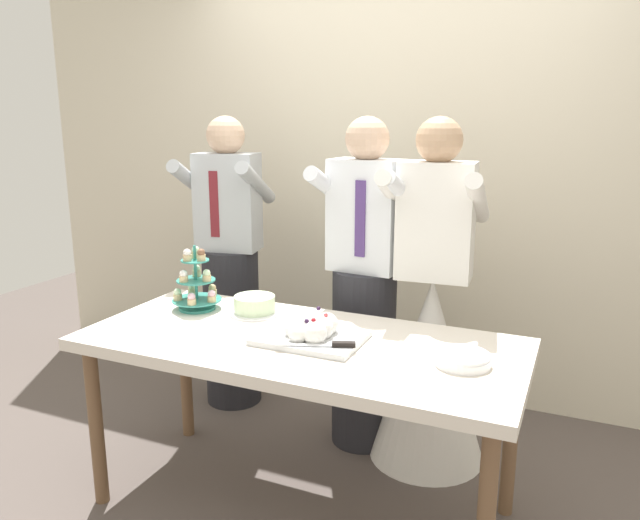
# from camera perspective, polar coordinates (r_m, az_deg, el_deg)

# --- Properties ---
(ground_plane) EXTENTS (8.00, 8.00, 0.00)m
(ground_plane) POSITION_cam_1_polar(r_m,az_deg,el_deg) (2.89, -1.78, -21.86)
(ground_plane) COLOR #564C47
(rear_wall) EXTENTS (5.20, 0.10, 2.90)m
(rear_wall) POSITION_cam_1_polar(r_m,az_deg,el_deg) (3.67, 7.67, 9.89)
(rear_wall) COLOR beige
(rear_wall) RESTS_ON ground_plane
(dessert_table) EXTENTS (1.80, 0.80, 0.78)m
(dessert_table) POSITION_cam_1_polar(r_m,az_deg,el_deg) (2.55, -1.90, -8.88)
(dessert_table) COLOR silver
(dessert_table) RESTS_ON ground_plane
(cupcake_stand) EXTENTS (0.23, 0.23, 0.31)m
(cupcake_stand) POSITION_cam_1_polar(r_m,az_deg,el_deg) (2.92, -11.41, -2.35)
(cupcake_stand) COLOR teal
(cupcake_stand) RESTS_ON dessert_table
(main_cake_tray) EXTENTS (0.43, 0.32, 0.13)m
(main_cake_tray) POSITION_cam_1_polar(r_m,az_deg,el_deg) (2.48, -0.79, -6.58)
(main_cake_tray) COLOR silver
(main_cake_tray) RESTS_ON dessert_table
(plate_stack) EXTENTS (0.21, 0.21, 0.04)m
(plate_stack) POSITION_cam_1_polar(r_m,az_deg,el_deg) (2.32, 13.12, -8.95)
(plate_stack) COLOR white
(plate_stack) RESTS_ON dessert_table
(round_cake) EXTENTS (0.24, 0.24, 0.08)m
(round_cake) POSITION_cam_1_polar(r_m,az_deg,el_deg) (2.83, -6.09, -4.21)
(round_cake) COLOR white
(round_cake) RESTS_ON dessert_table
(person_groom) EXTENTS (0.50, 0.52, 1.66)m
(person_groom) POSITION_cam_1_polar(r_m,az_deg,el_deg) (3.08, 4.15, -4.03)
(person_groom) COLOR #232328
(person_groom) RESTS_ON ground_plane
(person_bride) EXTENTS (0.56, 0.56, 1.66)m
(person_bride) POSITION_cam_1_polar(r_m,az_deg,el_deg) (3.02, 10.20, -7.84)
(person_bride) COLOR white
(person_bride) RESTS_ON ground_plane
(person_guest) EXTENTS (0.54, 0.56, 1.66)m
(person_guest) POSITION_cam_1_polar(r_m,az_deg,el_deg) (3.56, -8.32, -1.74)
(person_guest) COLOR #232328
(person_guest) RESTS_ON ground_plane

